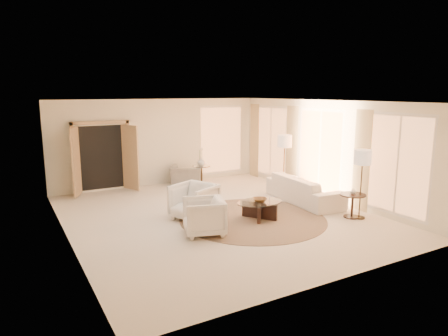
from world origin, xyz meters
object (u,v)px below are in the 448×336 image
armchair_right (204,215)px  side_vase (201,162)px  side_table (202,174)px  floor_lamp_far (363,160)px  bowl (260,200)px  floor_lamp_near (285,144)px  end_table (352,202)px  coffee_table (260,208)px  end_vase (353,191)px  accent_chair (186,172)px  sofa (304,189)px  armchair_left (194,200)px

armchair_right → side_vase: side_vase is taller
side_table → side_vase: bearing=-90.0°
floor_lamp_far → bowl: size_ratio=4.91×
side_table → floor_lamp_far: floor_lamp_far is taller
floor_lamp_near → floor_lamp_far: floor_lamp_near is taller
end_table → side_vase: side_vase is taller
floor_lamp_far → floor_lamp_near: bearing=91.5°
side_table → side_vase: side_vase is taller
coffee_table → end_vase: (2.04, -1.02, 0.39)m
end_vase → end_table: bearing=153.4°
coffee_table → side_table: (0.31, 3.78, 0.14)m
armchair_right → coffee_table: bearing=117.4°
accent_chair → end_table: bearing=143.5°
sofa → side_vase: size_ratio=9.10×
sofa → coffee_table: 2.05m
floor_lamp_near → end_vase: bearing=-90.7°
bowl → end_vase: end_vase is taller
side_table → end_table: bearing=-70.2°
armchair_left → accent_chair: 3.59m
sofa → armchair_left: (-3.32, 0.12, 0.11)m
sofa → side_vase: 3.57m
armchair_left → side_table: bearing=125.2°
side_table → armchair_left: bearing=-119.2°
accent_chair → floor_lamp_far: (2.22, -5.26, 0.99)m
armchair_right → coffee_table: (1.63, 0.28, -0.16)m
end_table → sofa: bearing=93.2°
end_table → bowl: end_table is taller
armchair_right → floor_lamp_far: (3.78, -0.87, 1.00)m
armchair_left → armchair_right: armchair_left is taller
side_table → armchair_right: bearing=-115.6°
side_table → bowl: bearing=-94.6°
coffee_table → side_table: size_ratio=1.77×
sofa → side_vase: side_vase is taller
armchair_left → side_vase: 3.47m
end_table → bowl: bearing=153.4°
end_table → end_vase: bearing=-26.6°
floor_lamp_far → side_table: bearing=110.5°
floor_lamp_far → bowl: 2.61m
accent_chair → end_table: (2.11, -5.14, -0.03)m
side_table → accent_chair: bearing=138.9°
end_vase → side_vase: size_ratio=0.56×
coffee_table → bowl: (0.00, 0.00, 0.20)m
coffee_table → side_vase: side_vase is taller
coffee_table → end_table: 2.28m
side_table → end_vase: end_vase is taller
side_table → floor_lamp_far: (1.84, -4.93, 1.02)m
armchair_left → end_vase: 3.86m
side_table → floor_lamp_far: bearing=-69.5°
sofa → armchair_right: 3.69m
armchair_left → floor_lamp_far: bearing=35.9°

